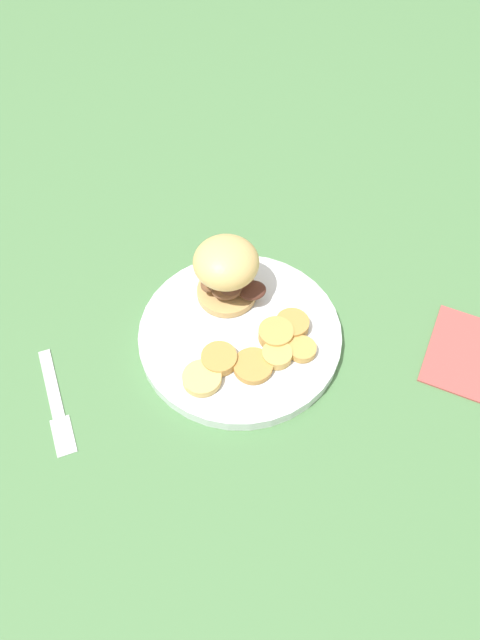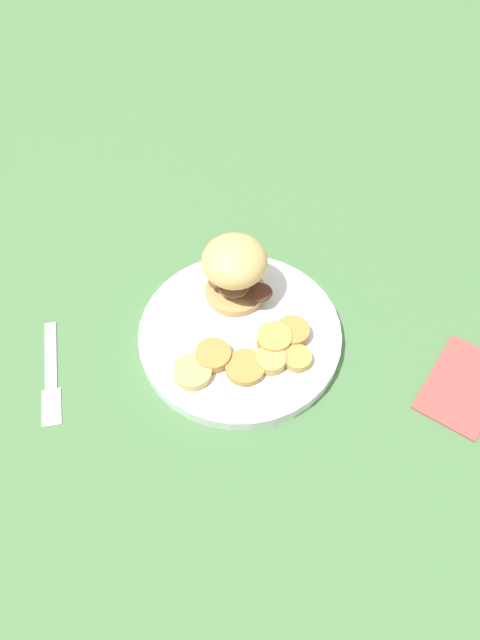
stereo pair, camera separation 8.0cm
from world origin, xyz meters
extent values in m
plane|color=#4C7A47|center=(0.00, 0.00, 0.00)|extent=(4.00, 4.00, 0.00)
cylinder|color=white|center=(0.00, 0.00, 0.01)|extent=(0.27, 0.27, 0.02)
torus|color=white|center=(0.00, 0.00, 0.02)|extent=(0.27, 0.27, 0.01)
cylinder|color=tan|center=(0.00, 0.06, 0.02)|extent=(0.08, 0.08, 0.01)
ellipsoid|color=brown|center=(-0.01, 0.08, 0.04)|extent=(0.04, 0.04, 0.02)
ellipsoid|color=#4C281E|center=(0.03, 0.04, 0.04)|extent=(0.04, 0.03, 0.01)
ellipsoid|color=brown|center=(0.02, 0.08, 0.04)|extent=(0.04, 0.04, 0.02)
ellipsoid|color=#4C281E|center=(0.01, 0.06, 0.05)|extent=(0.04, 0.04, 0.02)
ellipsoid|color=brown|center=(-0.02, 0.07, 0.05)|extent=(0.05, 0.05, 0.02)
ellipsoid|color=brown|center=(0.00, 0.06, 0.04)|extent=(0.05, 0.05, 0.02)
ellipsoid|color=#563323|center=(0.00, 0.05, 0.05)|extent=(0.03, 0.03, 0.02)
ellipsoid|color=#DBB26B|center=(0.00, 0.06, 0.09)|extent=(0.09, 0.09, 0.05)
cylinder|color=tan|center=(0.03, -0.05, 0.03)|extent=(0.04, 0.04, 0.01)
cylinder|color=#BC8942|center=(0.07, -0.01, 0.03)|extent=(0.04, 0.04, 0.01)
cylinder|color=#BC8942|center=(-0.04, -0.04, 0.03)|extent=(0.05, 0.05, 0.01)
cylinder|color=#DBB766|center=(-0.07, -0.06, 0.03)|extent=(0.05, 0.05, 0.01)
cylinder|color=tan|center=(0.04, -0.02, 0.03)|extent=(0.05, 0.05, 0.02)
cylinder|color=#BC8942|center=(0.00, -0.06, 0.02)|extent=(0.05, 0.05, 0.01)
cylinder|color=tan|center=(0.07, -0.05, 0.02)|extent=(0.04, 0.04, 0.01)
cube|color=silver|center=(-0.25, 0.00, 0.00)|extent=(0.02, 0.11, 0.00)
cube|color=silver|center=(-0.25, -0.08, 0.00)|extent=(0.03, 0.05, 0.00)
cube|color=#B24C47|center=(0.27, -0.10, 0.00)|extent=(0.15, 0.15, 0.01)
camera|label=1|loc=(-0.13, -0.44, 0.70)|focal=35.00mm
camera|label=2|loc=(-0.05, -0.46, 0.70)|focal=35.00mm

